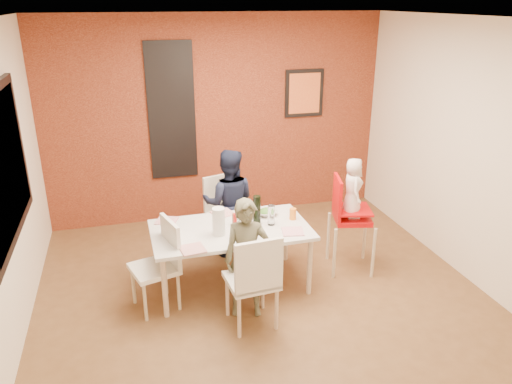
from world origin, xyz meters
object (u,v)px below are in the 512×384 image
object	(u,v)px
chair_far	(223,208)
wine_bottle	(257,210)
paper_towel_roll	(219,222)
toddler	(353,188)
high_chair	(348,215)
child_near	(247,259)
chair_near	(254,277)
chair_left	(161,260)
child_far	(229,203)
dining_table	(231,234)

from	to	relation	value
chair_far	wine_bottle	distance (m)	0.98
paper_towel_roll	toddler	bearing A→B (deg)	4.76
high_chair	paper_towel_roll	xyz separation A→B (m)	(-1.46, -0.14, 0.16)
child_near	wine_bottle	xyz separation A→B (m)	(0.25, 0.57, 0.23)
chair_near	chair_left	distance (m)	0.98
chair_near	chair_far	bearing A→B (deg)	-97.21
chair_left	high_chair	size ratio (longest dim) A/B	0.83
chair_left	child_far	xyz separation A→B (m)	(0.87, 0.89, 0.14)
chair_near	paper_towel_roll	size ratio (longest dim) A/B	3.35
child_far	toddler	world-z (taller)	toddler
dining_table	child_far	xyz separation A→B (m)	(0.14, 0.72, 0.04)
chair_far	wine_bottle	xyz separation A→B (m)	(0.17, -0.91, 0.33)
chair_far	toddler	size ratio (longest dim) A/B	1.33
chair_left	toddler	world-z (taller)	toddler
child_far	paper_towel_roll	xyz separation A→B (m)	(-0.28, -0.83, 0.17)
chair_near	chair_far	size ratio (longest dim) A/B	1.08
dining_table	chair_near	bearing A→B (deg)	-86.61
wine_bottle	high_chair	bearing A→B (deg)	-1.30
high_chair	paper_towel_roll	bearing A→B (deg)	109.20
dining_table	chair_left	bearing A→B (deg)	-166.99
child_near	dining_table	bearing A→B (deg)	107.31
dining_table	chair_far	world-z (taller)	chair_far
high_chair	paper_towel_roll	world-z (taller)	high_chair
chair_left	toddler	size ratio (longest dim) A/B	1.36
chair_left	dining_table	bearing A→B (deg)	87.02
toddler	child_near	bearing A→B (deg)	124.09
child_far	dining_table	bearing A→B (deg)	94.70
paper_towel_roll	wine_bottle	bearing A→B (deg)	20.15
paper_towel_roll	chair_near	bearing A→B (deg)	-74.21
chair_left	child_near	world-z (taller)	child_near
child_near	toddler	world-z (taller)	toddler
dining_table	wine_bottle	bearing A→B (deg)	9.91
chair_far	wine_bottle	bearing A→B (deg)	-96.03
dining_table	high_chair	size ratio (longest dim) A/B	1.49
chair_left	child_far	size ratio (longest dim) A/B	0.69
toddler	high_chair	bearing A→B (deg)	79.07
toddler	dining_table	bearing A→B (deg)	102.36
dining_table	chair_far	size ratio (longest dim) A/B	1.84
chair_far	chair_left	size ratio (longest dim) A/B	0.98
child_near	chair_near	bearing A→B (deg)	-75.24
toddler	wine_bottle	distance (m)	1.06
toddler	paper_towel_roll	bearing A→B (deg)	106.45
chair_far	paper_towel_roll	world-z (taller)	paper_towel_roll
child_far	toddler	size ratio (longest dim) A/B	1.96
chair_far	toddler	xyz separation A→B (m)	(1.23, -0.94, 0.48)
chair_near	child_far	size ratio (longest dim) A/B	0.73
paper_towel_roll	child_near	bearing A→B (deg)	-66.61
dining_table	child_far	world-z (taller)	child_far
chair_left	child_far	bearing A→B (deg)	119.77
wine_bottle	paper_towel_roll	size ratio (longest dim) A/B	1.08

